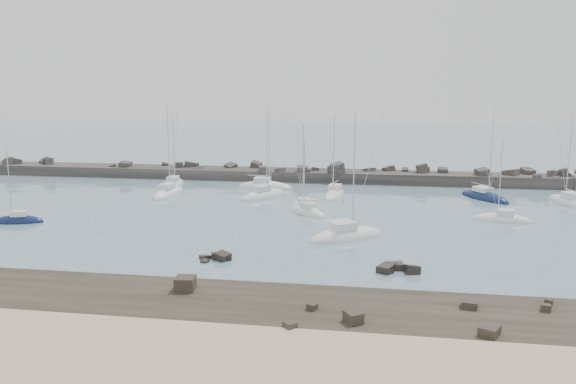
{
  "coord_description": "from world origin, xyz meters",
  "views": [
    {
      "loc": [
        11.62,
        -60.07,
        16.57
      ],
      "look_at": [
        0.22,
        12.0,
        2.74
      ],
      "focal_mm": 35.0,
      "sensor_mm": 36.0,
      "label": 1
    }
  ],
  "objects_px": {
    "sailboat_2": "(18,221)",
    "sailboat_4": "(265,187)",
    "sailboat_6": "(334,195)",
    "sailboat_14": "(305,209)",
    "sailboat_1": "(174,185)",
    "sailboat_8": "(484,198)",
    "sailboat_10": "(568,203)",
    "sailboat_7": "(347,237)",
    "sailboat_5": "(307,213)",
    "sailboat_9": "(502,220)",
    "sailboat_3": "(168,194)",
    "sailboat_13": "(264,196)"
  },
  "relations": [
    {
      "from": "sailboat_2",
      "to": "sailboat_14",
      "type": "bearing_deg",
      "value": 20.05
    },
    {
      "from": "sailboat_9",
      "to": "sailboat_6",
      "type": "bearing_deg",
      "value": 150.11
    },
    {
      "from": "sailboat_5",
      "to": "sailboat_10",
      "type": "distance_m",
      "value": 37.93
    },
    {
      "from": "sailboat_4",
      "to": "sailboat_13",
      "type": "relative_size",
      "value": 1.04
    },
    {
      "from": "sailboat_7",
      "to": "sailboat_9",
      "type": "relative_size",
      "value": 1.32
    },
    {
      "from": "sailboat_4",
      "to": "sailboat_7",
      "type": "bearing_deg",
      "value": -62.63
    },
    {
      "from": "sailboat_1",
      "to": "sailboat_9",
      "type": "bearing_deg",
      "value": -19.78
    },
    {
      "from": "sailboat_6",
      "to": "sailboat_10",
      "type": "relative_size",
      "value": 1.0
    },
    {
      "from": "sailboat_10",
      "to": "sailboat_1",
      "type": "bearing_deg",
      "value": 174.58
    },
    {
      "from": "sailboat_5",
      "to": "sailboat_7",
      "type": "height_order",
      "value": "sailboat_7"
    },
    {
      "from": "sailboat_7",
      "to": "sailboat_13",
      "type": "xyz_separation_m",
      "value": [
        -13.69,
        21.31,
        0.0
      ]
    },
    {
      "from": "sailboat_8",
      "to": "sailboat_10",
      "type": "distance_m",
      "value": 11.28
    },
    {
      "from": "sailboat_3",
      "to": "sailboat_6",
      "type": "distance_m",
      "value": 25.58
    },
    {
      "from": "sailboat_14",
      "to": "sailboat_3",
      "type": "bearing_deg",
      "value": 161.35
    },
    {
      "from": "sailboat_4",
      "to": "sailboat_1",
      "type": "bearing_deg",
      "value": -179.86
    },
    {
      "from": "sailboat_9",
      "to": "sailboat_5",
      "type": "bearing_deg",
      "value": 179.58
    },
    {
      "from": "sailboat_1",
      "to": "sailboat_7",
      "type": "height_order",
      "value": "sailboat_7"
    },
    {
      "from": "sailboat_4",
      "to": "sailboat_13",
      "type": "distance_m",
      "value": 7.77
    },
    {
      "from": "sailboat_1",
      "to": "sailboat_13",
      "type": "distance_m",
      "value": 18.64
    },
    {
      "from": "sailboat_10",
      "to": "sailboat_3",
      "type": "bearing_deg",
      "value": -177.74
    },
    {
      "from": "sailboat_3",
      "to": "sailboat_7",
      "type": "height_order",
      "value": "sailboat_7"
    },
    {
      "from": "sailboat_4",
      "to": "sailboat_9",
      "type": "bearing_deg",
      "value": -27.83
    },
    {
      "from": "sailboat_1",
      "to": "sailboat_8",
      "type": "relative_size",
      "value": 0.9
    },
    {
      "from": "sailboat_13",
      "to": "sailboat_14",
      "type": "height_order",
      "value": "sailboat_13"
    },
    {
      "from": "sailboat_1",
      "to": "sailboat_6",
      "type": "relative_size",
      "value": 0.97
    },
    {
      "from": "sailboat_6",
      "to": "sailboat_8",
      "type": "xyz_separation_m",
      "value": [
        22.31,
        1.53,
        -0.01
      ]
    },
    {
      "from": "sailboat_2",
      "to": "sailboat_13",
      "type": "relative_size",
      "value": 0.74
    },
    {
      "from": "sailboat_7",
      "to": "sailboat_8",
      "type": "distance_m",
      "value": 31.7
    },
    {
      "from": "sailboat_4",
      "to": "sailboat_9",
      "type": "relative_size",
      "value": 1.29
    },
    {
      "from": "sailboat_4",
      "to": "sailboat_7",
      "type": "relative_size",
      "value": 0.98
    },
    {
      "from": "sailboat_1",
      "to": "sailboat_3",
      "type": "xyz_separation_m",
      "value": [
        2.09,
        -8.09,
        0.01
      ]
    },
    {
      "from": "sailboat_1",
      "to": "sailboat_5",
      "type": "bearing_deg",
      "value": -35.32
    },
    {
      "from": "sailboat_4",
      "to": "sailboat_7",
      "type": "xyz_separation_m",
      "value": [
        15.0,
        -28.97,
        0.01
      ]
    },
    {
      "from": "sailboat_6",
      "to": "sailboat_10",
      "type": "distance_m",
      "value": 33.38
    },
    {
      "from": "sailboat_2",
      "to": "sailboat_9",
      "type": "relative_size",
      "value": 0.91
    },
    {
      "from": "sailboat_3",
      "to": "sailboat_9",
      "type": "height_order",
      "value": "sailboat_3"
    },
    {
      "from": "sailboat_2",
      "to": "sailboat_6",
      "type": "bearing_deg",
      "value": 31.53
    },
    {
      "from": "sailboat_2",
      "to": "sailboat_4",
      "type": "xyz_separation_m",
      "value": [
        25.47,
        28.07,
        0.01
      ]
    },
    {
      "from": "sailboat_4",
      "to": "sailboat_7",
      "type": "distance_m",
      "value": 32.62
    },
    {
      "from": "sailboat_2",
      "to": "sailboat_6",
      "type": "xyz_separation_m",
      "value": [
        37.27,
        22.87,
        0.01
      ]
    },
    {
      "from": "sailboat_7",
      "to": "sailboat_14",
      "type": "bearing_deg",
      "value": 115.56
    },
    {
      "from": "sailboat_9",
      "to": "sailboat_14",
      "type": "bearing_deg",
      "value": 175.02
    },
    {
      "from": "sailboat_4",
      "to": "sailboat_6",
      "type": "bearing_deg",
      "value": -23.78
    },
    {
      "from": "sailboat_2",
      "to": "sailboat_5",
      "type": "height_order",
      "value": "sailboat_5"
    },
    {
      "from": "sailboat_6",
      "to": "sailboat_14",
      "type": "distance_m",
      "value": 10.91
    },
    {
      "from": "sailboat_1",
      "to": "sailboat_14",
      "type": "height_order",
      "value": "sailboat_1"
    },
    {
      "from": "sailboat_4",
      "to": "sailboat_5",
      "type": "bearing_deg",
      "value": -62.6
    },
    {
      "from": "sailboat_4",
      "to": "sailboat_14",
      "type": "xyz_separation_m",
      "value": [
        8.62,
        -15.63,
        0.0
      ]
    },
    {
      "from": "sailboat_6",
      "to": "sailboat_14",
      "type": "bearing_deg",
      "value": -106.98
    },
    {
      "from": "sailboat_2",
      "to": "sailboat_8",
      "type": "bearing_deg",
      "value": 22.27
    }
  ]
}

